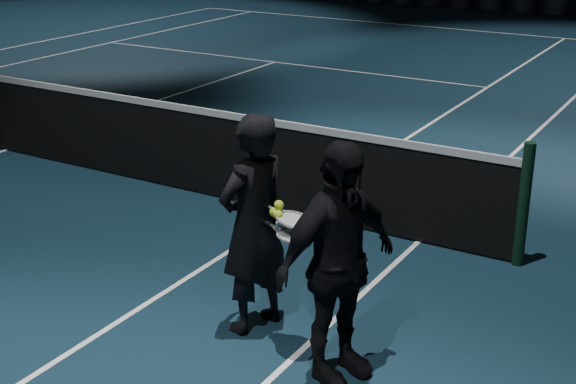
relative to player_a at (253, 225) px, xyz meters
name	(u,v)px	position (x,y,z in m)	size (l,w,h in m)	color
floor	(7,150)	(-5.02, 2.04, -0.81)	(36.00, 36.00, 0.00)	black
court_lines	(6,150)	(-5.02, 2.04, -0.81)	(10.98, 23.78, 0.01)	white
net_post_right	(524,205)	(1.38, 2.04, -0.26)	(0.10, 0.10, 1.10)	black
net_mesh	(2,115)	(-5.02, 2.04, -0.36)	(12.80, 0.02, 0.86)	black
player_a	(253,225)	(0.00, 0.00, 0.00)	(0.59, 0.39, 1.63)	black
player_b	(337,264)	(0.81, -0.27, 0.00)	(0.95, 0.40, 1.63)	black
racket_lower	(295,236)	(0.43, -0.14, 0.06)	(0.68, 0.22, 0.03)	black
racket_upper	(295,220)	(0.39, -0.09, 0.15)	(0.68, 0.22, 0.03)	black
tennis_balls	(277,211)	(0.24, -0.08, 0.18)	(0.12, 0.10, 0.12)	#99C72A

